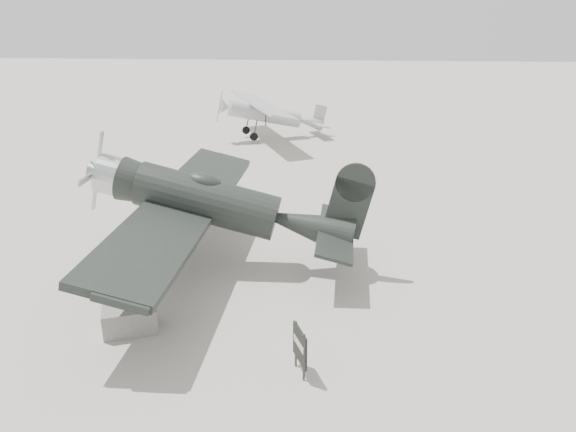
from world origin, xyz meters
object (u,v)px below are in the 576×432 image
at_px(lowwing_monoplane, 220,205).
at_px(equipment_block, 130,319).
at_px(highwing_monoplane, 269,111).
at_px(sign_board, 300,346).

bearing_deg(lowwing_monoplane, equipment_block, -110.31).
xyz_separation_m(highwing_monoplane, sign_board, (3.46, -25.87, -1.10)).
xyz_separation_m(lowwing_monoplane, highwing_monoplane, (-0.42, 19.88, -0.37)).
height_order(lowwing_monoplane, equipment_block, lowwing_monoplane).
bearing_deg(sign_board, lowwing_monoplane, 94.66).
bearing_deg(sign_board, equipment_block, 139.38).
relative_size(equipment_block, sign_board, 1.14).
relative_size(lowwing_monoplane, sign_board, 10.12).
xyz_separation_m(lowwing_monoplane, equipment_block, (-1.81, -4.38, -1.88)).
distance_m(highwing_monoplane, sign_board, 26.13).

